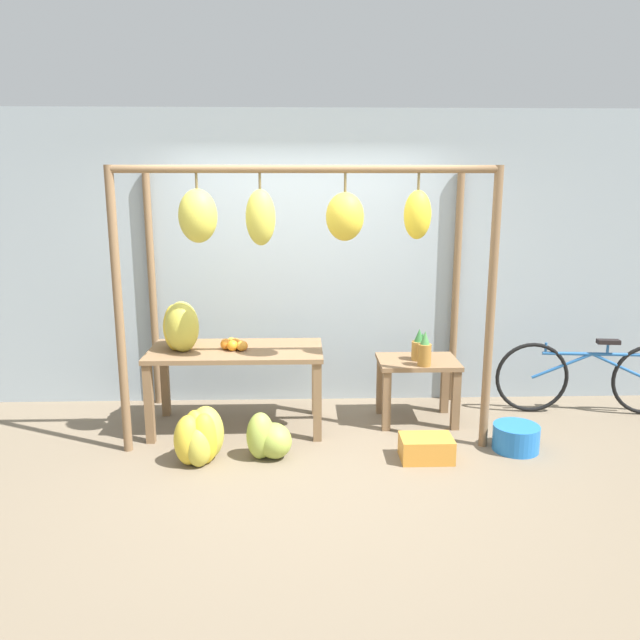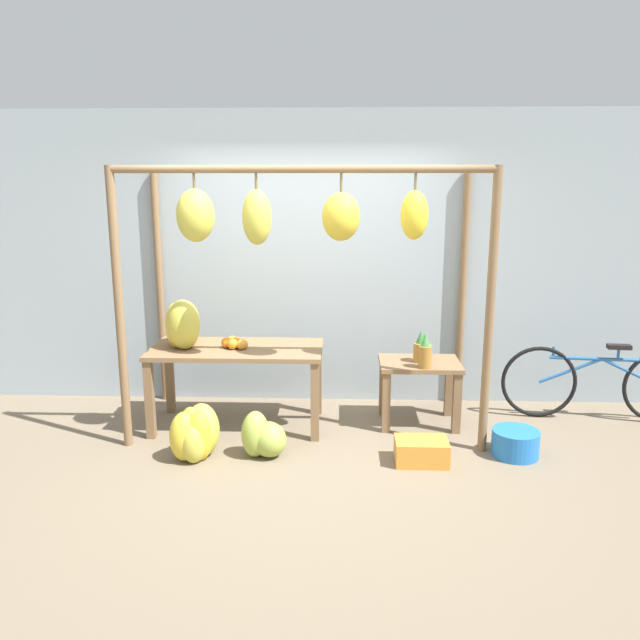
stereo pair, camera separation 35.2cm
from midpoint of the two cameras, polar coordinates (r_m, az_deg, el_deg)
The scene contains 13 objects.
ground_plane at distance 4.96m, azimuth -3.23°, elevation -13.02°, with size 20.00×20.00×0.00m, color #756651.
shop_wall_back at distance 6.04m, azimuth -3.05°, elevation 5.49°, with size 8.00×0.08×2.80m.
stall_awning at distance 4.97m, azimuth -4.22°, elevation 7.23°, with size 2.99×1.29×2.26m.
display_table_main at distance 5.51m, azimuth -9.48°, elevation -3.68°, with size 1.50×0.73×0.72m.
display_table_side at distance 5.67m, azimuth 7.15°, elevation -5.00°, with size 0.71×0.52×0.58m.
banana_pile_on_table at distance 5.51m, azimuth -14.45°, elevation -0.63°, with size 0.36×0.48×0.43m.
orange_pile at distance 5.45m, azimuth -9.67°, elevation -2.23°, with size 0.24×0.19×0.09m.
pineapple_cluster at distance 5.54m, azimuth 7.50°, elevation -2.63°, with size 0.15×0.30×0.31m.
banana_pile_ground_left at distance 5.03m, azimuth -12.95°, elevation -10.45°, with size 0.47×0.47×0.43m.
banana_pile_ground_right at distance 5.03m, azimuth -6.95°, elevation -10.74°, with size 0.46×0.40×0.38m.
fruit_crate_white at distance 5.03m, azimuth 7.69°, elevation -11.57°, with size 0.41×0.27×0.19m.
blue_bucket at distance 5.34m, azimuth 15.67°, elevation -10.34°, with size 0.37×0.37×0.21m.
parked_bicycle at distance 6.29m, azimuth 22.03°, elevation -4.87°, with size 1.74×0.21×0.72m.
Camera 1 is at (-0.04, -4.48, 2.14)m, focal length 35.00 mm.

